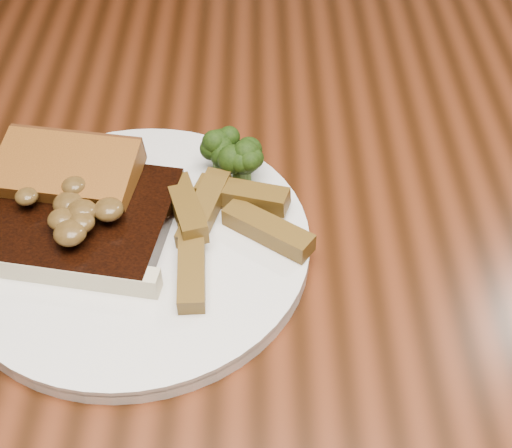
{
  "coord_description": "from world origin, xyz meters",
  "views": [
    {
      "loc": [
        -0.02,
        -0.41,
        1.19
      ],
      "look_at": [
        -0.02,
        -0.01,
        0.78
      ],
      "focal_mm": 50.0,
      "sensor_mm": 36.0,
      "label": 1
    }
  ],
  "objects_px": {
    "chair_far": "(118,41)",
    "steak": "(68,218)",
    "dining_table": "(274,307)",
    "garlic_bread": "(72,189)",
    "potato_wedges": "(227,229)",
    "plate": "(136,246)"
  },
  "relations": [
    {
      "from": "chair_far",
      "to": "steak",
      "type": "relative_size",
      "value": 5.51
    },
    {
      "from": "dining_table",
      "to": "garlic_bread",
      "type": "xyz_separation_m",
      "value": [
        -0.18,
        0.04,
        0.12
      ]
    },
    {
      "from": "steak",
      "to": "garlic_bread",
      "type": "distance_m",
      "value": 0.03
    },
    {
      "from": "dining_table",
      "to": "garlic_bread",
      "type": "bearing_deg",
      "value": 167.92
    },
    {
      "from": "dining_table",
      "to": "chair_far",
      "type": "relative_size",
      "value": 1.74
    },
    {
      "from": "potato_wedges",
      "to": "dining_table",
      "type": "bearing_deg",
      "value": 13.42
    },
    {
      "from": "dining_table",
      "to": "chair_far",
      "type": "bearing_deg",
      "value": 110.25
    },
    {
      "from": "chair_far",
      "to": "plate",
      "type": "xyz_separation_m",
      "value": [
        0.15,
        -0.73,
        0.25
      ]
    },
    {
      "from": "dining_table",
      "to": "steak",
      "type": "bearing_deg",
      "value": 179.03
    },
    {
      "from": "garlic_bread",
      "to": "potato_wedges",
      "type": "height_order",
      "value": "garlic_bread"
    },
    {
      "from": "dining_table",
      "to": "potato_wedges",
      "type": "distance_m",
      "value": 0.12
    },
    {
      "from": "steak",
      "to": "dining_table",
      "type": "bearing_deg",
      "value": 9.01
    },
    {
      "from": "plate",
      "to": "garlic_bread",
      "type": "distance_m",
      "value": 0.08
    },
    {
      "from": "chair_far",
      "to": "plate",
      "type": "distance_m",
      "value": 0.78
    },
    {
      "from": "plate",
      "to": "steak",
      "type": "distance_m",
      "value": 0.06
    },
    {
      "from": "plate",
      "to": "garlic_bread",
      "type": "xyz_separation_m",
      "value": [
        -0.06,
        0.05,
        0.02
      ]
    },
    {
      "from": "plate",
      "to": "potato_wedges",
      "type": "relative_size",
      "value": 2.8
    },
    {
      "from": "chair_far",
      "to": "steak",
      "type": "xyz_separation_m",
      "value": [
        0.09,
        -0.71,
        0.27
      ]
    },
    {
      "from": "steak",
      "to": "chair_far",
      "type": "bearing_deg",
      "value": 107.27
    },
    {
      "from": "dining_table",
      "to": "garlic_bread",
      "type": "distance_m",
      "value": 0.22
    },
    {
      "from": "garlic_bread",
      "to": "chair_far",
      "type": "bearing_deg",
      "value": 106.81
    },
    {
      "from": "steak",
      "to": "garlic_bread",
      "type": "xyz_separation_m",
      "value": [
        -0.0,
        0.03,
        0.0
      ]
    }
  ]
}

